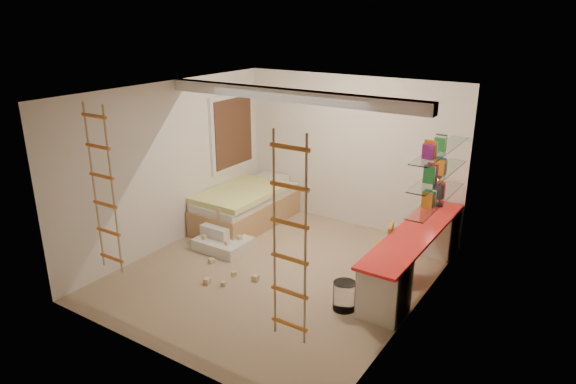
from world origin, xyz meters
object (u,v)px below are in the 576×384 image
Objects in this scene: bed at (246,206)px; swivel_chair at (388,259)px; desk at (414,254)px; play_platform at (222,240)px.

swivel_chair reaches higher than bed.
bed is at bearing 169.92° from swivel_chair.
bed is at bearing 173.51° from desk.
bed is 2.47× the size of swivel_chair.
desk is at bearing -6.49° from bed.
desk reaches higher than play_platform.
desk reaches higher than bed.
desk is at bearing 25.04° from swivel_chair.
play_platform is at bearing -74.22° from bed.
swivel_chair is at bearing -154.96° from desk.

